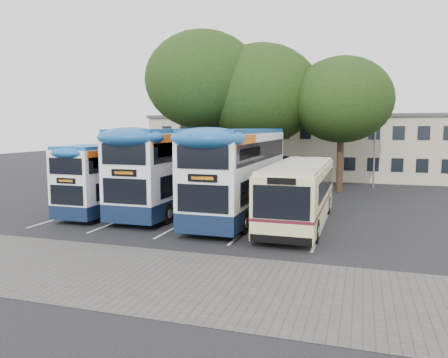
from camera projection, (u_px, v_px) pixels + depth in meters
ground at (237, 243)px, 18.94m from camera, size 120.00×120.00×0.00m
paving_strip at (140, 275)px, 14.81m from camera, size 40.00×6.00×0.01m
bay_lines at (198, 215)px, 24.80m from camera, size 14.12×11.00×0.01m
depot_building at (310, 145)px, 44.11m from camera, size 32.40×8.40×6.20m
lamp_post at (376, 126)px, 35.43m from camera, size 0.25×1.05×9.06m
tree_left at (203, 80)px, 35.29m from camera, size 9.32×9.32×12.72m
tree_mid at (261, 94)px, 35.32m from camera, size 9.48×9.48×11.68m
tree_right at (342, 100)px, 32.91m from camera, size 7.63×7.63×10.29m
bus_dd_left at (118, 173)px, 26.45m from camera, size 2.34×9.66×4.02m
bus_dd_mid at (175, 165)px, 26.38m from camera, size 2.85×11.74×4.90m
bus_dd_right at (240, 169)px, 24.22m from camera, size 2.85×11.74×4.90m
bus_single at (300, 190)px, 22.54m from camera, size 2.70×10.59×3.16m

